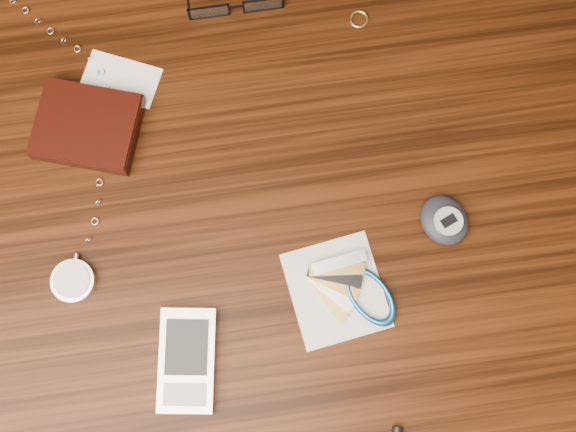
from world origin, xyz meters
The scene contains 9 objects.
ground centered at (0.00, 0.00, 0.00)m, with size 3.80×3.80×0.00m, color #472814.
desk centered at (0.00, 0.00, 0.65)m, with size 1.00×0.70×0.75m.
wallet_and_card centered at (-0.13, 0.16, 0.76)m, with size 0.15×0.15×0.02m.
eyeglasses centered at (0.05, 0.28, 0.76)m, with size 0.11×0.11×0.02m.
gold_ring centered at (0.18, 0.24, 0.75)m, with size 0.02×0.02×0.00m, color #ECDD7A.
pocket_watch centered at (-0.16, 0.00, 0.76)m, with size 0.11×0.35×0.01m.
pda_phone centered at (-0.05, -0.11, 0.76)m, with size 0.07×0.11×0.02m.
pedometer centered at (0.23, 0.00, 0.76)m, with size 0.07×0.07×0.02m.
notepad_keys centered at (0.13, -0.06, 0.75)m, with size 0.13×0.12×0.01m.
Camera 1 is at (0.05, -0.13, 1.51)m, focal length 45.00 mm.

